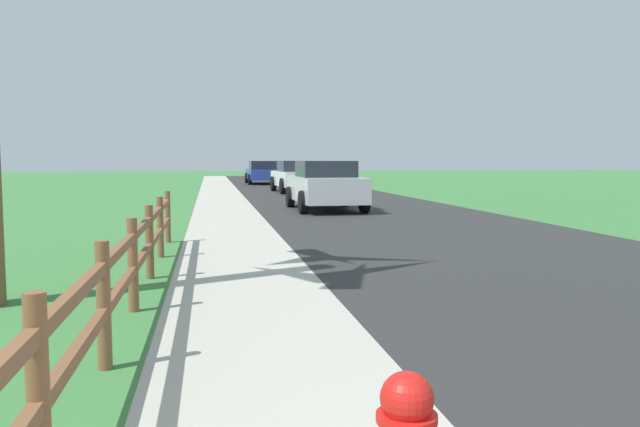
{
  "coord_description": "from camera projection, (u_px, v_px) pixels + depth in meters",
  "views": [
    {
      "loc": [
        -1.46,
        -0.54,
        1.65
      ],
      "look_at": [
        0.06,
        8.17,
        0.88
      ],
      "focal_mm": 35.36,
      "sensor_mm": 36.0,
      "label": 1
    }
  ],
  "objects": [
    {
      "name": "parked_car_blue",
      "position": [
        263.0,
        172.0,
        41.33
      ],
      "size": [
        2.13,
        4.89,
        1.51
      ],
      "color": "navy",
      "rests_on": "ground"
    },
    {
      "name": "rail_fence",
      "position": [
        133.0,
        258.0,
        6.73
      ],
      "size": [
        0.11,
        11.49,
        1.02
      ],
      "color": "brown",
      "rests_on": "ground"
    },
    {
      "name": "curb_concrete",
      "position": [
        174.0,
        197.0,
        26.9
      ],
      "size": [
        6.0,
        66.0,
        0.01
      ],
      "primitive_type": "cube",
      "color": "#B2AE9F",
      "rests_on": "ground"
    },
    {
      "name": "road_asphalt",
      "position": [
        323.0,
        196.0,
        28.02
      ],
      "size": [
        7.0,
        66.0,
        0.01
      ],
      "primitive_type": "cube",
      "color": "#2B2B2B",
      "rests_on": "ground"
    },
    {
      "name": "parked_car_white",
      "position": [
        297.0,
        176.0,
        30.81
      ],
      "size": [
        2.29,
        4.67,
        1.55
      ],
      "color": "white",
      "rests_on": "ground"
    },
    {
      "name": "grass_verge",
      "position": [
        137.0,
        198.0,
        26.64
      ],
      "size": [
        5.0,
        66.0,
        0.0
      ],
      "primitive_type": "cube",
      "color": "#3B783C",
      "rests_on": "ground"
    },
    {
      "name": "ground_plane",
      "position": [
        247.0,
        200.0,
        25.45
      ],
      "size": [
        120.0,
        120.0,
        0.0
      ],
      "primitive_type": "plane",
      "color": "#3B783C"
    },
    {
      "name": "parked_suv_silver",
      "position": [
        325.0,
        185.0,
        20.21
      ],
      "size": [
        2.17,
        4.39,
        1.58
      ],
      "color": "#B7BABF",
      "rests_on": "ground"
    }
  ]
}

